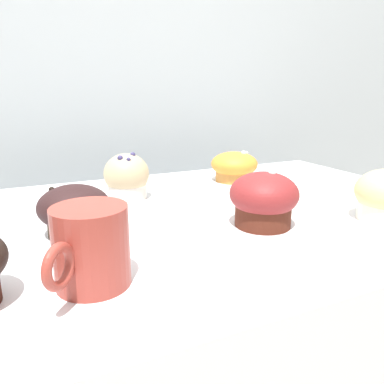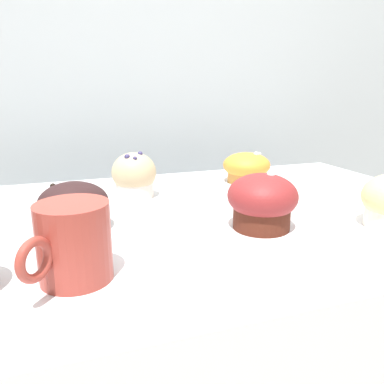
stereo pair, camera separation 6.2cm
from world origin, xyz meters
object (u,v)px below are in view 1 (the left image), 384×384
Objects in this scene: muffin_back_left at (127,178)px; coffee_cup at (90,245)px; muffin_back_right at (74,210)px; serving_plate at (306,197)px; muffin_front_left at (264,199)px; muffin_front_right at (234,167)px.

muffin_back_left is 0.86× the size of coffee_cup.
muffin_back_left reaches higher than muffin_back_right.
muffin_back_left reaches higher than serving_plate.
serving_plate is at bearing 27.44° from muffin_front_left.
muffin_back_right is at bearing 87.91° from coffee_cup.
muffin_back_right is at bearing -153.68° from muffin_front_right.
muffin_back_right reaches higher than serving_plate.
muffin_back_right is at bearing 162.20° from muffin_front_left.
muffin_back_left is 0.35m from serving_plate.
muffin_front_left is 0.64× the size of serving_plate.
serving_plate is (0.44, -0.00, -0.03)m from muffin_back_right.
muffin_back_left reaches higher than muffin_front_right.
muffin_back_left is 0.88× the size of muffin_back_right.
muffin_back_left is at bearing 51.56° from muffin_back_right.
muffin_front_left is at bearing -17.80° from muffin_back_right.
muffin_back_right is 0.44m from muffin_front_right.
muffin_front_left reaches higher than coffee_cup.
coffee_cup is at bearing -92.09° from muffin_back_right.
muffin_back_right is 0.96× the size of muffin_front_right.
serving_plate is (0.05, -0.19, -0.03)m from muffin_front_right.
muffin_back_left is 0.28m from muffin_front_left.
muffin_front_right is at bearing 8.63° from muffin_back_left.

